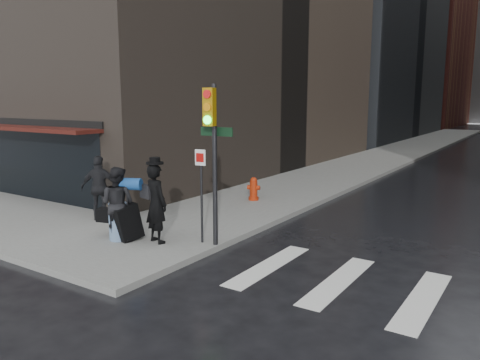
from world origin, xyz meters
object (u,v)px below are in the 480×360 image
Objects in this scene: man_overcoat at (150,206)px; traffic_light at (211,143)px; man_greycoat at (100,188)px; man_jeans at (118,203)px; fire_hydrant at (254,190)px.

traffic_light is at bearing -143.74° from man_overcoat.
traffic_light reaches higher than man_greycoat.
man_overcoat is 0.85m from man_jeans.
man_jeans is 2.29× the size of fire_hydrant.
man_greycoat reaches higher than fire_hydrant.
fire_hydrant is (2.26, 4.70, -0.57)m from man_greycoat.
fire_hydrant is at bearing -107.34° from man_jeans.
traffic_light is at bearing -69.10° from fire_hydrant.
man_jeans is 0.48× the size of traffic_light.
fire_hydrant is at bearing -147.56° from man_greycoat.
man_greycoat is at bearing -43.31° from man_jeans.
man_overcoat is 2.18m from traffic_light.
man_overcoat reaches higher than man_greycoat.
man_overcoat is 0.56× the size of traffic_light.
traffic_light is (2.21, 0.90, 1.52)m from man_jeans.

